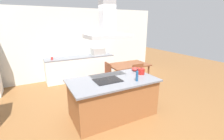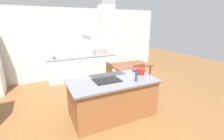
# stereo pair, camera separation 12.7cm
# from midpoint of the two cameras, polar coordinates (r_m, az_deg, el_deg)

# --- Properties ---
(ground) EXTENTS (16.00, 16.00, 0.00)m
(ground) POSITION_cam_midpoint_polar(r_m,az_deg,el_deg) (5.27, -6.45, -7.60)
(ground) COLOR brown
(wall_back) EXTENTS (7.20, 0.10, 2.70)m
(wall_back) POSITION_cam_midpoint_polar(r_m,az_deg,el_deg) (6.53, -12.10, 9.25)
(wall_back) COLOR silver
(wall_back) RESTS_ON ground
(kitchen_island) EXTENTS (2.03, 1.11, 0.90)m
(kitchen_island) POSITION_cam_midpoint_polar(r_m,az_deg,el_deg) (3.82, 1.06, -9.82)
(kitchen_island) COLOR #995B33
(kitchen_island) RESTS_ON ground
(cooktop) EXTENTS (0.60, 0.44, 0.01)m
(cooktop) POSITION_cam_midpoint_polar(r_m,az_deg,el_deg) (3.59, -0.80, -3.75)
(cooktop) COLOR black
(cooktop) RESTS_ON kitchen_island
(tea_kettle) EXTENTS (0.23, 0.18, 0.18)m
(tea_kettle) POSITION_cam_midpoint_polar(r_m,az_deg,el_deg) (4.07, 11.38, -0.55)
(tea_kettle) COLOR #B21E19
(tea_kettle) RESTS_ON kitchen_island
(olive_oil_bottle) EXTENTS (0.06, 0.06, 0.28)m
(olive_oil_bottle) POSITION_cam_midpoint_polar(r_m,az_deg,el_deg) (3.56, 9.80, -2.25)
(olive_oil_bottle) COLOR navy
(olive_oil_bottle) RESTS_ON kitchen_island
(mixing_bowl) EXTENTS (0.18, 0.18, 0.10)m
(mixing_bowl) POSITION_cam_midpoint_polar(r_m,az_deg,el_deg) (4.32, 9.31, 0.24)
(mixing_bowl) COLOR red
(mixing_bowl) RESTS_ON kitchen_island
(back_counter) EXTENTS (2.63, 0.62, 0.90)m
(back_counter) POSITION_cam_midpoint_polar(r_m,az_deg,el_deg) (6.38, -9.96, 0.93)
(back_counter) COLOR white
(back_counter) RESTS_ON ground
(countertop_microwave) EXTENTS (0.50, 0.38, 0.28)m
(countertop_microwave) POSITION_cam_midpoint_polar(r_m,az_deg,el_deg) (6.49, -3.80, 6.76)
(countertop_microwave) COLOR #B2AFAA
(countertop_microwave) RESTS_ON back_counter
(coffee_mug_red) EXTENTS (0.08, 0.08, 0.09)m
(coffee_mug_red) POSITION_cam_midpoint_polar(r_m,az_deg,el_deg) (6.03, -19.60, 4.12)
(coffee_mug_red) COLOR red
(coffee_mug_red) RESTS_ON back_counter
(dining_table) EXTENTS (1.40, 0.90, 0.75)m
(dining_table) POSITION_cam_midpoint_polar(r_m,az_deg,el_deg) (5.63, 7.10, 1.21)
(dining_table) COLOR brown
(dining_table) RESTS_ON ground
(chair_at_left_end) EXTENTS (0.42, 0.42, 0.89)m
(chair_at_left_end) POSITION_cam_midpoint_polar(r_m,az_deg,el_deg) (5.25, -1.39, -1.62)
(chair_at_left_end) COLOR red
(chair_at_left_end) RESTS_ON ground
(chair_facing_island) EXTENTS (0.42, 0.42, 0.89)m
(chair_facing_island) POSITION_cam_midpoint_polar(r_m,az_deg,el_deg) (5.15, 11.04, -2.29)
(chair_facing_island) COLOR red
(chair_facing_island) RESTS_ON ground
(range_hood) EXTENTS (0.90, 0.55, 0.78)m
(range_hood) POSITION_cam_midpoint_polar(r_m,az_deg,el_deg) (3.36, -0.89, 15.72)
(range_hood) COLOR #ADADB2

